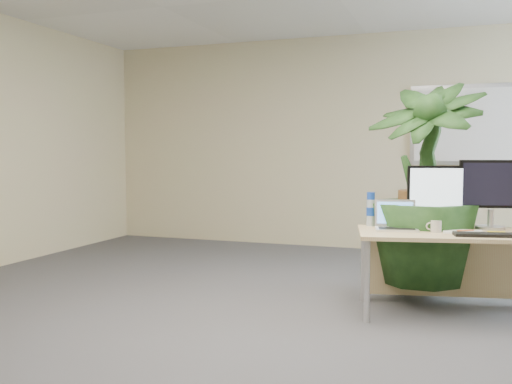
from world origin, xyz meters
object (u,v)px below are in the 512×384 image
(desk, at_px, (467,247))
(laptop, at_px, (396,222))
(monitor_right, at_px, (491,190))
(floor_plant, at_px, (423,210))
(monitor_left, at_px, (436,192))

(desk, xyz_separation_m, laptop, (-0.53, -0.11, 0.19))
(monitor_right, distance_m, laptop, 0.79)
(desk, height_order, floor_plant, floor_plant)
(floor_plant, height_order, monitor_right, floor_plant)
(monitor_left, bearing_deg, floor_plant, 123.36)
(desk, bearing_deg, floor_plant, 144.35)
(desk, relative_size, monitor_left, 3.55)
(floor_plant, distance_m, laptop, 0.40)
(monitor_left, height_order, laptop, monitor_left)
(desk, height_order, monitor_left, monitor_left)
(floor_plant, bearing_deg, laptop, -116.53)
(floor_plant, relative_size, monitor_left, 3.05)
(desk, height_order, laptop, laptop)
(desk, bearing_deg, laptop, -168.56)
(monitor_left, relative_size, laptop, 1.36)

